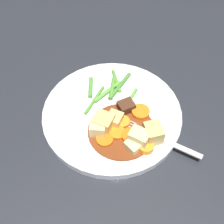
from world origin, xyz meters
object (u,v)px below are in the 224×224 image
at_px(carrot_slice_0, 115,133).
at_px(dinner_plate, 112,114).
at_px(meat_chunk_1, 143,132).
at_px(carrot_slice_2, 130,136).
at_px(carrot_slice_4, 146,146).
at_px(carrot_slice_3, 141,112).
at_px(potato_chunk_1, 104,123).
at_px(carrot_slice_1, 123,122).
at_px(carrot_slice_5, 105,139).
at_px(potato_chunk_2, 153,133).
at_px(fork, 155,137).
at_px(potato_chunk_4, 133,146).
at_px(potato_chunk_0, 116,119).
at_px(potato_chunk_5, 139,138).
at_px(potato_chunk_3, 98,128).
at_px(meat_chunk_0, 126,107).

bearing_deg(carrot_slice_0, dinner_plate, 175.67).
height_order(dinner_plate, meat_chunk_1, meat_chunk_1).
distance_m(carrot_slice_2, carrot_slice_4, 0.04).
relative_size(carrot_slice_0, carrot_slice_3, 0.85).
bearing_deg(potato_chunk_1, carrot_slice_1, 93.41).
xyz_separation_m(carrot_slice_5, potato_chunk_2, (0.01, 0.09, 0.01)).
relative_size(carrot_slice_0, fork, 0.21).
xyz_separation_m(dinner_plate, potato_chunk_4, (0.09, 0.02, 0.02)).
height_order(potato_chunk_0, potato_chunk_2, potato_chunk_2).
bearing_deg(potato_chunk_5, carrot_slice_3, 163.08).
xyz_separation_m(carrot_slice_0, carrot_slice_2, (0.01, 0.03, 0.00)).
bearing_deg(potato_chunk_3, meat_chunk_1, 75.29).
relative_size(carrot_slice_3, carrot_slice_5, 1.10).
bearing_deg(fork, potato_chunk_0, -124.93).
relative_size(carrot_slice_0, potato_chunk_4, 1.10).
distance_m(carrot_slice_1, carrot_slice_3, 0.04).
xyz_separation_m(carrot_slice_4, meat_chunk_0, (-0.09, -0.02, 0.00)).
bearing_deg(carrot_slice_3, meat_chunk_0, -121.58).
height_order(carrot_slice_1, carrot_slice_3, carrot_slice_3).
xyz_separation_m(carrot_slice_4, meat_chunk_1, (-0.03, 0.00, 0.00)).
bearing_deg(potato_chunk_2, carrot_slice_0, -107.17).
bearing_deg(carrot_slice_1, potato_chunk_1, -86.59).
bearing_deg(potato_chunk_1, potato_chunk_4, 37.80).
bearing_deg(meat_chunk_0, potato_chunk_0, -44.10).
bearing_deg(potato_chunk_5, carrot_slice_4, 34.21).
bearing_deg(fork, carrot_slice_1, -128.52).
bearing_deg(carrot_slice_2, carrot_slice_3, 147.52).
bearing_deg(potato_chunk_2, meat_chunk_0, -155.42).
distance_m(carrot_slice_1, potato_chunk_3, 0.05).
relative_size(carrot_slice_5, potato_chunk_3, 1.10).
bearing_deg(meat_chunk_0, fork, 28.37).
xyz_separation_m(dinner_plate, carrot_slice_1, (0.03, 0.02, 0.01)).
xyz_separation_m(carrot_slice_0, carrot_slice_4, (0.04, 0.05, 0.00)).
distance_m(potato_chunk_4, meat_chunk_0, 0.09).
relative_size(meat_chunk_0, meat_chunk_1, 1.17).
bearing_deg(carrot_slice_2, potato_chunk_1, -126.00).
relative_size(carrot_slice_0, potato_chunk_0, 1.02).
bearing_deg(dinner_plate, potato_chunk_5, 23.79).
height_order(dinner_plate, carrot_slice_5, carrot_slice_5).
xyz_separation_m(carrot_slice_0, carrot_slice_3, (-0.04, 0.06, 0.00)).
bearing_deg(meat_chunk_0, potato_chunk_3, -55.71).
relative_size(potato_chunk_0, potato_chunk_1, 0.85).
bearing_deg(fork, potato_chunk_4, -70.06).
xyz_separation_m(potato_chunk_1, fork, (0.04, 0.09, -0.01)).
xyz_separation_m(carrot_slice_0, potato_chunk_0, (-0.03, 0.01, 0.01)).
relative_size(carrot_slice_3, meat_chunk_1, 1.36).
bearing_deg(fork, potato_chunk_2, -75.97).
distance_m(dinner_plate, carrot_slice_5, 0.07).
distance_m(carrot_slice_3, potato_chunk_4, 0.08).
bearing_deg(potato_chunk_2, meat_chunk_1, -120.16).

